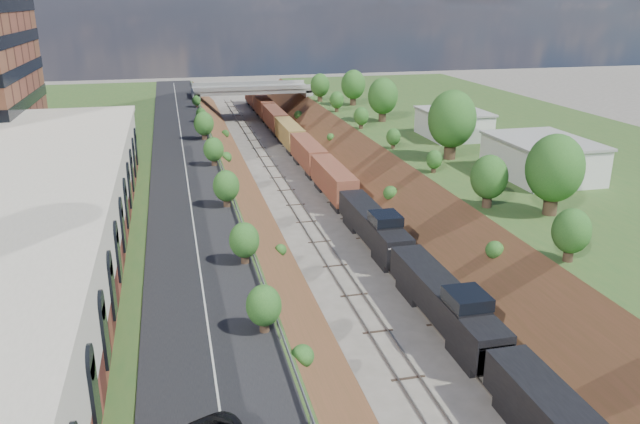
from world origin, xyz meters
TOP-DOWN VIEW (x-y plane):
  - platform_left at (-33.00, 60.00)m, footprint 44.00×180.00m
  - platform_right at (33.00, 60.00)m, footprint 44.00×180.00m
  - embankment_left at (-11.00, 60.00)m, footprint 10.00×180.00m
  - embankment_right at (11.00, 60.00)m, footprint 10.00×180.00m
  - rail_left_track at (-2.60, 60.00)m, footprint 1.58×180.00m
  - rail_right_track at (2.60, 60.00)m, footprint 1.58×180.00m
  - road at (-15.50, 60.00)m, footprint 8.00×180.00m
  - guardrail at (-11.40, 59.80)m, footprint 0.10×171.00m
  - commercial_building at (-28.00, 38.00)m, footprint 14.30×62.30m
  - overpass at (0.00, 122.00)m, footprint 24.50×8.30m
  - white_building_near at (23.50, 52.00)m, footprint 9.00×12.00m
  - white_building_far at (23.00, 74.00)m, footprint 8.00×10.00m
  - tree_right_large at (17.00, 40.00)m, footprint 5.25×5.25m
  - tree_left_crest at (-11.80, 20.00)m, footprint 2.45×2.45m
  - freight_train at (2.60, 78.67)m, footprint 2.74×140.37m

SIDE VIEW (x-z plane):
  - embankment_left at x=-11.00m, z-range -5.00..5.00m
  - embankment_right at x=11.00m, z-range -5.00..5.00m
  - rail_left_track at x=-2.60m, z-range 0.00..0.18m
  - rail_right_track at x=2.60m, z-range 0.00..0.18m
  - freight_train at x=2.60m, z-range 0.14..4.69m
  - platform_left at x=-33.00m, z-range 0.00..5.00m
  - platform_right at x=33.00m, z-range 0.00..5.00m
  - overpass at x=0.00m, z-range 1.22..8.62m
  - road at x=-15.50m, z-range 5.00..5.10m
  - guardrail at x=-11.40m, z-range 5.20..5.90m
  - white_building_far at x=23.00m, z-range 5.00..8.60m
  - white_building_near at x=23.50m, z-range 5.00..9.00m
  - tree_left_crest at x=-11.80m, z-range 5.26..8.82m
  - commercial_building at x=-28.00m, z-range 5.01..12.01m
  - tree_right_large at x=17.00m, z-range 5.58..13.19m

